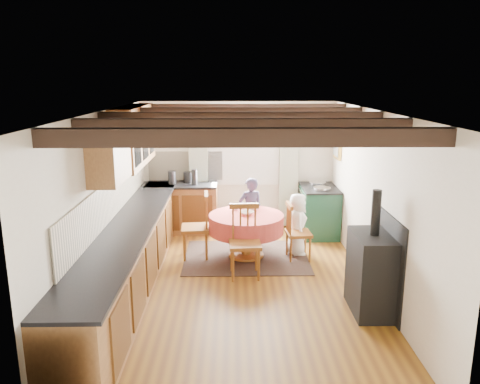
{
  "coord_description": "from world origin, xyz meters",
  "views": [
    {
      "loc": [
        -0.11,
        -6.06,
        2.8
      ],
      "look_at": [
        0.0,
        0.8,
        1.15
      ],
      "focal_mm": 35.3,
      "sensor_mm": 36.0,
      "label": 1
    }
  ],
  "objects_px": {
    "chair_near": "(245,242)",
    "cup": "(236,207)",
    "aga_range": "(319,210)",
    "child_far": "(250,211)",
    "chair_left": "(195,226)",
    "cast_iron_stove": "(373,252)",
    "dining_table": "(246,236)",
    "chair_right": "(299,231)",
    "child_right": "(297,224)"
  },
  "relations": [
    {
      "from": "dining_table",
      "to": "chair_near",
      "type": "relative_size",
      "value": 1.12
    },
    {
      "from": "child_far",
      "to": "cup",
      "type": "bearing_deg",
      "value": 34.05
    },
    {
      "from": "chair_right",
      "to": "child_right",
      "type": "height_order",
      "value": "child_right"
    },
    {
      "from": "dining_table",
      "to": "child_far",
      "type": "relative_size",
      "value": 1.01
    },
    {
      "from": "chair_near",
      "to": "cast_iron_stove",
      "type": "height_order",
      "value": "cast_iron_stove"
    },
    {
      "from": "chair_left",
      "to": "child_right",
      "type": "relative_size",
      "value": 1.04
    },
    {
      "from": "chair_left",
      "to": "cast_iron_stove",
      "type": "relative_size",
      "value": 0.69
    },
    {
      "from": "aga_range",
      "to": "chair_near",
      "type": "bearing_deg",
      "value": -126.36
    },
    {
      "from": "chair_right",
      "to": "cup",
      "type": "relative_size",
      "value": 9.79
    },
    {
      "from": "chair_left",
      "to": "cup",
      "type": "bearing_deg",
      "value": 110.71
    },
    {
      "from": "chair_near",
      "to": "chair_right",
      "type": "xyz_separation_m",
      "value": [
        0.87,
        0.67,
        -0.07
      ]
    },
    {
      "from": "child_right",
      "to": "cup",
      "type": "relative_size",
      "value": 10.8
    },
    {
      "from": "dining_table",
      "to": "child_right",
      "type": "distance_m",
      "value": 0.86
    },
    {
      "from": "aga_range",
      "to": "dining_table",
      "type": "bearing_deg",
      "value": -139.58
    },
    {
      "from": "dining_table",
      "to": "chair_left",
      "type": "relative_size",
      "value": 1.12
    },
    {
      "from": "cast_iron_stove",
      "to": "cup",
      "type": "relative_size",
      "value": 16.35
    },
    {
      "from": "chair_right",
      "to": "dining_table",
      "type": "bearing_deg",
      "value": 80.33
    },
    {
      "from": "chair_near",
      "to": "child_far",
      "type": "distance_m",
      "value": 1.4
    },
    {
      "from": "chair_right",
      "to": "cast_iron_stove",
      "type": "relative_size",
      "value": 0.6
    },
    {
      "from": "aga_range",
      "to": "chair_right",
      "type": "bearing_deg",
      "value": -113.63
    },
    {
      "from": "cup",
      "to": "child_far",
      "type": "bearing_deg",
      "value": 51.73
    },
    {
      "from": "child_far",
      "to": "chair_left",
      "type": "bearing_deg",
      "value": 16.79
    },
    {
      "from": "dining_table",
      "to": "chair_near",
      "type": "height_order",
      "value": "chair_near"
    },
    {
      "from": "dining_table",
      "to": "cast_iron_stove",
      "type": "relative_size",
      "value": 0.77
    },
    {
      "from": "chair_near",
      "to": "child_right",
      "type": "bearing_deg",
      "value": 42.93
    },
    {
      "from": "dining_table",
      "to": "chair_near",
      "type": "xyz_separation_m",
      "value": [
        -0.04,
        -0.74,
        0.17
      ]
    },
    {
      "from": "dining_table",
      "to": "chair_left",
      "type": "distance_m",
      "value": 0.83
    },
    {
      "from": "child_far",
      "to": "chair_near",
      "type": "bearing_deg",
      "value": 66.97
    },
    {
      "from": "aga_range",
      "to": "child_far",
      "type": "distance_m",
      "value": 1.38
    },
    {
      "from": "cup",
      "to": "chair_left",
      "type": "bearing_deg",
      "value": -155.4
    },
    {
      "from": "child_far",
      "to": "child_right",
      "type": "bearing_deg",
      "value": 127.83
    },
    {
      "from": "chair_left",
      "to": "child_right",
      "type": "xyz_separation_m",
      "value": [
        1.64,
        0.11,
        -0.02
      ]
    },
    {
      "from": "cast_iron_stove",
      "to": "child_far",
      "type": "xyz_separation_m",
      "value": [
        -1.38,
        2.47,
        -0.18
      ]
    },
    {
      "from": "chair_near",
      "to": "chair_left",
      "type": "bearing_deg",
      "value": 132.16
    },
    {
      "from": "chair_left",
      "to": "cast_iron_stove",
      "type": "height_order",
      "value": "cast_iron_stove"
    },
    {
      "from": "chair_right",
      "to": "child_far",
      "type": "distance_m",
      "value": 1.04
    },
    {
      "from": "chair_right",
      "to": "cup",
      "type": "height_order",
      "value": "chair_right"
    },
    {
      "from": "chair_right",
      "to": "cast_iron_stove",
      "type": "distance_m",
      "value": 1.89
    },
    {
      "from": "aga_range",
      "to": "child_right",
      "type": "height_order",
      "value": "child_right"
    },
    {
      "from": "aga_range",
      "to": "child_far",
      "type": "relative_size",
      "value": 0.84
    },
    {
      "from": "chair_right",
      "to": "cast_iron_stove",
      "type": "bearing_deg",
      "value": -164.29
    },
    {
      "from": "cast_iron_stove",
      "to": "cup",
      "type": "xyz_separation_m",
      "value": [
        -1.64,
        2.14,
        -0.01
      ]
    },
    {
      "from": "chair_near",
      "to": "cup",
      "type": "distance_m",
      "value": 1.1
    },
    {
      "from": "cup",
      "to": "dining_table",
      "type": "bearing_deg",
      "value": -63.55
    },
    {
      "from": "aga_range",
      "to": "chair_left",
      "type": "bearing_deg",
      "value": -152.52
    },
    {
      "from": "chair_right",
      "to": "aga_range",
      "type": "height_order",
      "value": "chair_right"
    },
    {
      "from": "chair_near",
      "to": "aga_range",
      "type": "distance_m",
      "value": 2.37
    },
    {
      "from": "child_far",
      "to": "child_right",
      "type": "relative_size",
      "value": 1.16
    },
    {
      "from": "chair_near",
      "to": "cup",
      "type": "relative_size",
      "value": 11.21
    },
    {
      "from": "chair_near",
      "to": "cast_iron_stove",
      "type": "distance_m",
      "value": 1.87
    }
  ]
}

